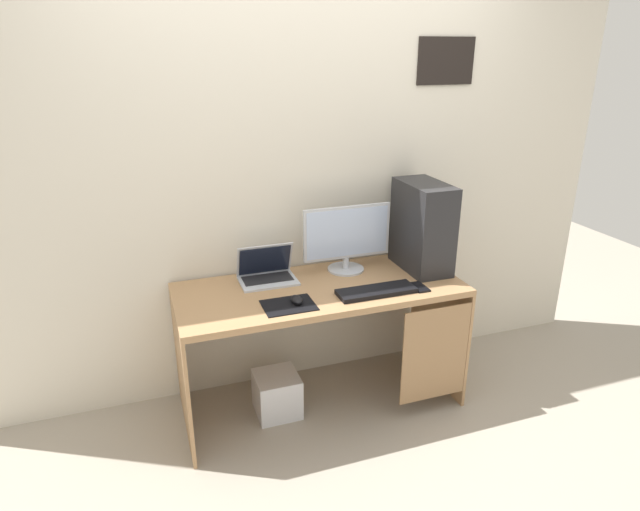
# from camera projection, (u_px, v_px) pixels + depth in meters

# --- Properties ---
(ground_plane) EXTENTS (8.00, 8.00, 0.00)m
(ground_plane) POSITION_uv_depth(u_px,v_px,m) (320.00, 401.00, 3.20)
(ground_plane) COLOR #9E9384
(wall_back) EXTENTS (4.00, 0.05, 2.60)m
(wall_back) POSITION_uv_depth(u_px,v_px,m) (299.00, 170.00, 3.06)
(wall_back) COLOR beige
(wall_back) RESTS_ON ground_plane
(desk) EXTENTS (1.55, 0.65, 0.74)m
(desk) POSITION_uv_depth(u_px,v_px,m) (324.00, 310.00, 2.99)
(desk) COLOR #A37A51
(desk) RESTS_ON ground_plane
(pc_tower) EXTENTS (0.22, 0.40, 0.51)m
(pc_tower) POSITION_uv_depth(u_px,v_px,m) (423.00, 226.00, 3.10)
(pc_tower) COLOR #232326
(pc_tower) RESTS_ON desk
(monitor) EXTENTS (0.52, 0.21, 0.39)m
(monitor) POSITION_uv_depth(u_px,v_px,m) (347.00, 238.00, 3.08)
(monitor) COLOR #B7BCC6
(monitor) RESTS_ON desk
(laptop) EXTENTS (0.31, 0.22, 0.20)m
(laptop) POSITION_uv_depth(u_px,v_px,m) (267.00, 273.00, 3.01)
(laptop) COLOR #B7BCC6
(laptop) RESTS_ON desk
(keyboard) EXTENTS (0.42, 0.14, 0.02)m
(keyboard) POSITION_uv_depth(u_px,v_px,m) (376.00, 291.00, 2.86)
(keyboard) COLOR black
(keyboard) RESTS_ON desk
(mousepad) EXTENTS (0.26, 0.20, 0.00)m
(mousepad) POSITION_uv_depth(u_px,v_px,m) (289.00, 305.00, 2.72)
(mousepad) COLOR black
(mousepad) RESTS_ON desk
(mouse_left) EXTENTS (0.06, 0.10, 0.03)m
(mouse_left) POSITION_uv_depth(u_px,v_px,m) (297.00, 300.00, 2.74)
(mouse_left) COLOR black
(mouse_left) RESTS_ON mousepad
(cell_phone) EXTENTS (0.07, 0.13, 0.01)m
(cell_phone) POSITION_uv_depth(u_px,v_px,m) (419.00, 287.00, 2.92)
(cell_phone) COLOR black
(cell_phone) RESTS_ON desk
(subwoofer) EXTENTS (0.24, 0.24, 0.24)m
(subwoofer) POSITION_uv_depth(u_px,v_px,m) (277.00, 394.00, 3.06)
(subwoofer) COLOR silver
(subwoofer) RESTS_ON ground_plane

